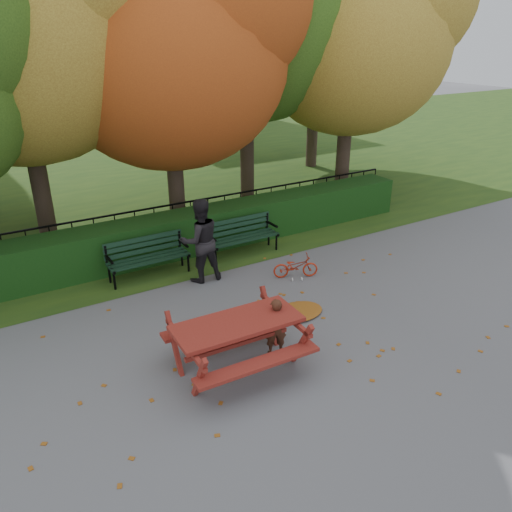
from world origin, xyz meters
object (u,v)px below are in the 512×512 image
tree_e (366,30)px  bicycle (296,266)px  bench_left (147,254)px  child (275,327)px  tree_b (28,12)px  adult (200,241)px  tree_g (328,22)px  bench_right (241,234)px  picnic_table (237,332)px  tree_c (183,41)px

tree_e → bicycle: 7.97m
bench_left → child: bearing=-79.0°
tree_b → adult: size_ratio=4.73×
tree_b → tree_e: size_ratio=1.08×
child → adult: adult is taller
tree_e → adult: 8.54m
tree_g → adult: size_ratio=4.60×
bench_right → adult: bearing=-151.4°
child → bench_left: bearing=-58.9°
picnic_table → tree_g: bearing=48.6°
tree_e → bench_right: (-5.42, -2.07, -4.56)m
tree_g → adult: bearing=-141.7°
tree_c → child: size_ratio=7.63×
tree_g → bench_right: tree_g is taller
bench_right → bicycle: bench_right is taller
tree_b → bench_right: (3.54, -3.04, -4.88)m
tree_e → bench_right: size_ratio=4.53×
tree_b → tree_e: 9.03m
bicycle → tree_b: bearing=63.5°
bench_right → child: 4.30m
child → tree_g: bearing=-111.4°
tree_b → child: (1.92, -7.02, -4.88)m
tree_e → child: tree_e is taller
child → adult: (0.16, 3.18, 0.40)m
tree_e → bench_left: 9.29m
tree_b → bench_left: size_ratio=4.88×
tree_g → bench_right: size_ratio=4.75×
bench_right → picnic_table: 4.64m
tree_c → tree_g: 8.43m
bench_right → picnic_table: (-2.35, -4.00, 0.16)m
bench_left → picnic_table: bearing=-89.3°
picnic_table → child: child is taller
child → adult: 3.21m
bench_right → bicycle: (0.37, -1.78, -0.26)m
tree_b → child: size_ratio=8.38×
tree_e → picnic_table: bearing=-142.0°
picnic_table → adult: size_ratio=1.12×
bench_left → picnic_table: (0.05, -4.00, 0.16)m
tree_c → bicycle: size_ratio=8.04×
tree_c → bench_right: tree_c is taller
bench_right → adult: adult is taller
picnic_table → adult: adult is taller
child → bicycle: child is taller
tree_b → bench_left: (1.14, -3.04, -4.88)m
tree_g → bench_right: (-7.23, -6.06, -4.85)m
tree_e → bench_left: (-7.82, -2.07, -4.56)m
adult → bicycle: adult is taller
bench_right → adult: (-1.47, -0.80, 0.41)m
tree_c → bench_right: (0.27, -2.26, -4.30)m
adult → bench_right: bearing=-147.5°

